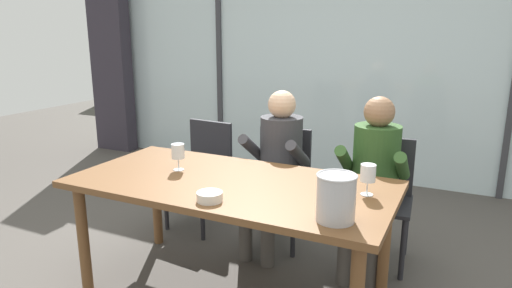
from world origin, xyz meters
TOP-DOWN VIEW (x-y plane):
  - ground at (0.00, 1.00)m, footprint 14.00×14.00m
  - window_glass_panel at (0.00, 2.67)m, footprint 7.14×0.03m
  - window_mullion_left at (-1.61, 2.65)m, footprint 0.06×0.06m
  - hillside_vineyard at (0.00, 6.90)m, footprint 13.14×2.40m
  - curtain_heavy_drape at (-3.22, 2.49)m, footprint 0.56×0.20m
  - dining_table at (0.00, 0.00)m, footprint 1.94×0.94m
  - chair_near_curtain at (-0.74, 0.86)m, footprint 0.48×0.48m
  - chair_left_of_center at (-0.04, 0.88)m, footprint 0.47×0.47m
  - chair_center at (0.74, 0.90)m, footprint 0.47×0.47m
  - person_charcoal_jacket at (-0.02, 0.74)m, footprint 0.47×0.62m
  - person_olive_shirt at (0.70, 0.74)m, footprint 0.46×0.61m
  - ice_bucket_primary at (0.73, -0.29)m, footprint 0.19×0.19m
  - tasting_bowl at (0.06, -0.34)m, footprint 0.14×0.14m
  - wine_glass_by_left_taster at (-0.41, 0.05)m, footprint 0.08×0.08m
  - wine_glass_near_bucket at (0.79, 0.12)m, footprint 0.08×0.08m

SIDE VIEW (x-z plane):
  - ground at x=0.00m, z-range 0.00..0.00m
  - chair_near_curtain at x=-0.74m, z-range 0.08..0.96m
  - chair_left_of_center at x=-0.04m, z-range 0.08..0.96m
  - chair_center at x=0.74m, z-range 0.08..0.96m
  - dining_table at x=0.00m, z-range 0.30..1.05m
  - person_charcoal_jacket at x=-0.02m, z-range 0.09..1.29m
  - person_olive_shirt at x=0.70m, z-range 0.09..1.29m
  - tasting_bowl at x=0.06m, z-range 0.76..0.81m
  - hillside_vineyard at x=0.00m, z-range 0.00..1.67m
  - wine_glass_by_left_taster at x=-0.41m, z-range 0.79..0.96m
  - wine_glass_near_bucket at x=0.79m, z-range 0.79..0.96m
  - ice_bucket_primary at x=0.73m, z-range 0.76..0.99m
  - window_glass_panel at x=0.00m, z-range 0.00..2.60m
  - window_mullion_left at x=-1.61m, z-range 0.00..2.60m
  - curtain_heavy_drape at x=-3.22m, z-range 0.00..2.60m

